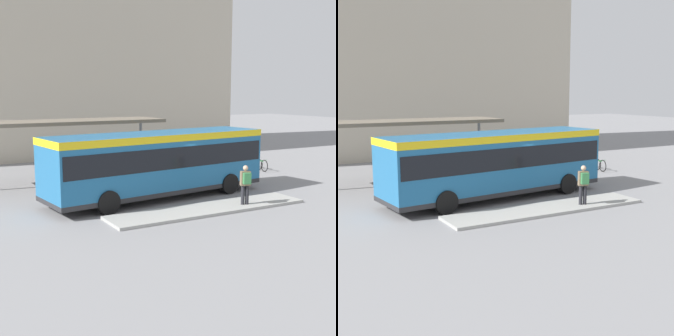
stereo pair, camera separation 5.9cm
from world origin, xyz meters
The scene contains 9 objects.
ground_plane centered at (0.00, 0.00, 0.00)m, with size 120.00×120.00×0.00m, color gray.
curb_island centered at (0.73, -3.02, 0.06)m, with size 8.66×1.80×0.12m.
city_bus centered at (0.01, 0.00, 1.74)m, with size 10.63×3.75×2.96m.
pedestrian_waiting centered at (2.32, -3.33, 1.06)m, with size 0.47×0.50×1.64m.
bicycle_green centered at (8.94, 3.52, 0.37)m, with size 0.48×1.70×0.74m.
bicycle_black centered at (8.92, 4.21, 0.36)m, with size 0.48×1.68×0.73m.
bicycle_white centered at (9.00, 4.89, 0.35)m, with size 0.48×1.60×0.69m.
station_shelter centered at (-2.83, 5.53, 3.16)m, with size 11.04×2.92×3.29m.
station_building centered at (1.10, 19.28, 8.49)m, with size 26.38×11.13×16.98m.
Camera 1 is at (-9.77, -18.26, 4.77)m, focal length 50.00 mm.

